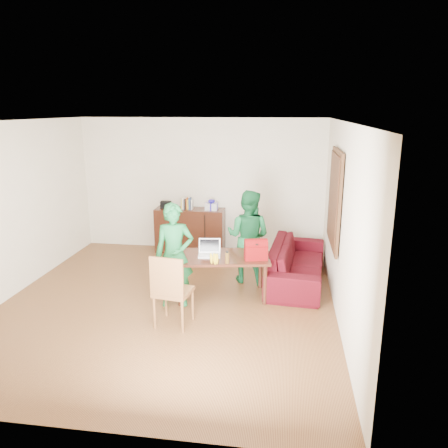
% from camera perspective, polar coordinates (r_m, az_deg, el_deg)
% --- Properties ---
extents(room, '(5.20, 5.70, 2.90)m').
position_cam_1_polar(room, '(6.49, -7.34, 0.78)').
color(room, '#412110').
rests_on(room, ground).
extents(table, '(1.54, 1.03, 0.67)m').
position_cam_1_polar(table, '(6.78, -0.24, -4.79)').
color(table, black).
rests_on(table, ground).
extents(chair, '(0.52, 0.51, 1.03)m').
position_cam_1_polar(chair, '(6.06, -6.65, -10.37)').
color(chair, brown).
rests_on(chair, ground).
extents(person_near, '(0.64, 0.50, 1.56)m').
position_cam_1_polar(person_near, '(6.48, -6.49, -4.10)').
color(person_near, '#166530').
rests_on(person_near, ground).
extents(person_far, '(0.89, 0.77, 1.58)m').
position_cam_1_polar(person_far, '(7.34, 3.18, -1.64)').
color(person_far, '#12552A').
rests_on(person_far, ground).
extents(laptop, '(0.37, 0.28, 0.24)m').
position_cam_1_polar(laptop, '(6.73, -1.93, -3.84)').
color(laptop, white).
rests_on(laptop, table).
extents(bananas, '(0.20, 0.17, 0.06)m').
position_cam_1_polar(bananas, '(6.40, -1.30, -4.98)').
color(bananas, gold).
rests_on(bananas, table).
extents(bottle, '(0.07, 0.07, 0.18)m').
position_cam_1_polar(bottle, '(6.41, 0.42, -4.37)').
color(bottle, brown).
rests_on(bottle, table).
extents(red_bag, '(0.37, 0.26, 0.25)m').
position_cam_1_polar(red_bag, '(6.59, 4.18, -3.56)').
color(red_bag, maroon).
rests_on(red_bag, table).
extents(sofa, '(1.06, 2.28, 0.64)m').
position_cam_1_polar(sofa, '(7.60, 9.49, -4.97)').
color(sofa, '#3E0812').
rests_on(sofa, ground).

